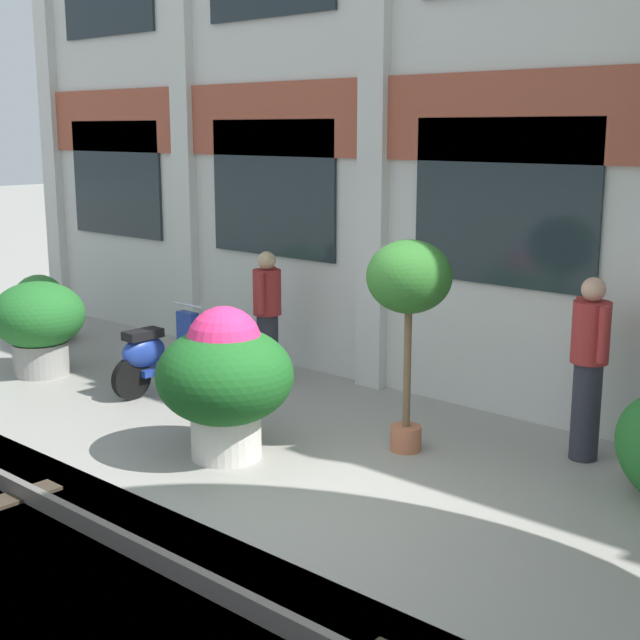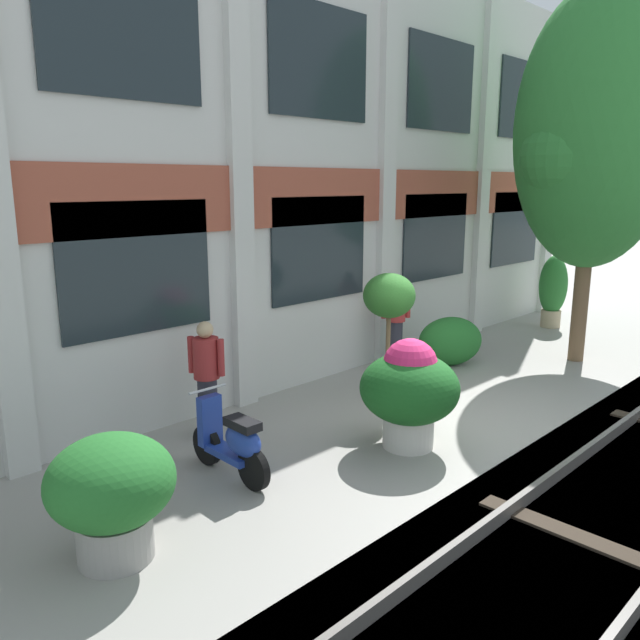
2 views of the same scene
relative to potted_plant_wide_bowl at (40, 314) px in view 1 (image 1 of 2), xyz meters
The scene contains 10 objects.
ground_plane 6.82m from the potted_plant_wide_bowl, 12.86° to the right, with size 80.00×80.00×0.00m, color gray.
apartment_facade 7.56m from the potted_plant_wide_bowl, 13.94° to the left, with size 16.92×0.64×7.22m.
rail_tracks 7.70m from the potted_plant_wide_bowl, 30.22° to the right, with size 24.56×2.80×0.43m.
potted_plant_wide_bowl is the anchor object (origin of this frame).
potted_plant_ribbed_drum 5.64m from the potted_plant_wide_bowl, 14.08° to the right, with size 1.27×1.27×1.42m.
potted_plant_terracotta_small 6.70m from the potted_plant_wide_bowl, ahead, with size 0.79×0.79×2.00m.
potted_plant_stone_basin 1.92m from the potted_plant_wide_bowl, 31.06° to the right, with size 1.13×1.13×1.16m.
scooter_near_curb 3.36m from the potted_plant_wide_bowl, ahead, with size 0.50×1.38×0.98m.
resident_by_doorway 3.96m from the potted_plant_wide_bowl, 11.02° to the left, with size 0.34×0.49×1.56m.
resident_watching_tracks 8.00m from the potted_plant_wide_bowl, ahead, with size 0.44×0.36×1.70m.
Camera 1 is at (4.69, -5.10, 2.98)m, focal length 50.00 mm.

